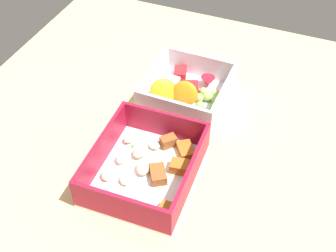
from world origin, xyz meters
TOP-DOWN VIEW (x-y plane):
  - table_surface at (0.00, 0.00)cm, footprint 80.00×80.00cm
  - pasta_container at (8.51, -1.49)cm, footprint 18.56×15.69cm
  - fruit_bowl at (-10.48, -1.92)cm, footprint 14.85×14.33cm
  - paper_cup_liner at (-21.30, 0.67)cm, footprint 3.34×3.34cm

SIDE VIEW (x-z plane):
  - table_surface at x=0.00cm, z-range 0.00..2.00cm
  - paper_cup_liner at x=-21.30cm, z-range 2.00..3.69cm
  - pasta_container at x=8.51cm, z-range 0.91..6.63cm
  - fruit_bowl at x=-10.48cm, z-range 1.15..6.69cm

